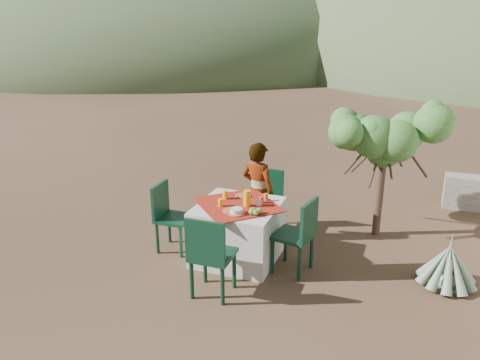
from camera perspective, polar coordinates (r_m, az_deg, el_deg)
name	(u,v)px	position (r m, az deg, el deg)	size (l,w,h in m)	color
ground	(248,278)	(5.88, 0.97, -11.81)	(160.00, 160.00, 0.00)	#372219
table	(238,231)	(6.16, -0.26, -6.27)	(1.30, 1.30, 0.76)	beige
chair_far	(267,197)	(6.96, 3.32, -2.09)	(0.45, 0.45, 0.91)	black
chair_near	(210,253)	(5.26, -3.69, -8.93)	(0.47, 0.47, 1.00)	black
chair_left	(169,214)	(6.40, -8.71, -4.09)	(0.45, 0.45, 0.94)	black
chair_right	(299,233)	(5.79, 7.24, -6.39)	(0.53, 0.53, 0.97)	black
person	(258,192)	(6.55, 2.22, -1.47)	(0.52, 0.34, 1.43)	#8C6651
shrub_tree	(389,143)	(6.83, 17.72, 4.30)	(1.48, 1.45, 1.74)	#473223
agave	(448,266)	(6.13, 23.99, -9.53)	(0.69, 0.71, 0.75)	gray
hill_near_left	(165,57)	(40.05, -9.16, 14.61)	(40.00, 40.00, 16.00)	#364D2B
hill_far_center	(369,46)	(57.11, 15.47, 15.48)	(60.00, 60.00, 24.00)	slate
plate_far	(243,196)	(6.27, 0.40, -1.92)	(0.21, 0.21, 0.01)	brown
plate_near	(231,211)	(5.80, -1.06, -3.74)	(0.22, 0.22, 0.01)	brown
glass_far	(225,195)	(6.17, -1.78, -1.80)	(0.07, 0.07, 0.11)	orange
glass_near	(220,203)	(5.93, -2.40, -2.77)	(0.06, 0.06, 0.10)	orange
juice_pitcher	(247,198)	(5.92, 0.87, -2.25)	(0.09, 0.09, 0.21)	orange
bowl_plate	(236,213)	(5.72, -0.44, -4.07)	(0.22, 0.22, 0.01)	brown
white_bowl	(236,211)	(5.71, -0.44, -3.76)	(0.15, 0.15, 0.06)	silver
jar_left	(262,199)	(6.04, 2.67, -2.39)	(0.06, 0.06, 0.09)	#C85F23
jar_right	(266,197)	(6.14, 3.20, -2.06)	(0.06, 0.06, 0.09)	#C85F23
napkin_holder	(258,202)	(5.95, 2.27, -2.74)	(0.07, 0.04, 0.09)	silver
fruit_cluster	(255,211)	(5.70, 1.82, -3.84)	(0.15, 0.14, 0.07)	olive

